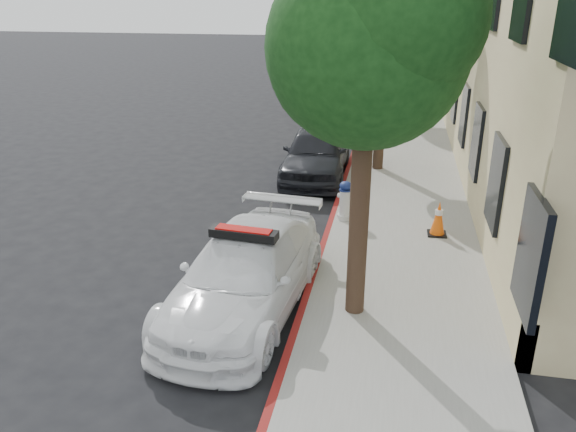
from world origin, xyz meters
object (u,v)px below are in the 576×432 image
(police_car, at_px, (245,274))
(parked_car_far, at_px, (342,85))
(traffic_cone, at_px, (438,218))
(fire_hydrant, at_px, (345,201))
(parked_car_mid, at_px, (317,152))

(police_car, relative_size, parked_car_far, 1.16)
(parked_car_far, bearing_deg, traffic_cone, -77.85)
(fire_hydrant, xyz_separation_m, traffic_cone, (2.01, -0.52, -0.06))
(police_car, height_order, fire_hydrant, police_car)
(parked_car_mid, bearing_deg, police_car, -92.65)
(parked_car_mid, relative_size, parked_car_far, 1.07)
(parked_car_mid, xyz_separation_m, fire_hydrant, (1.15, -3.38, -0.15))
(fire_hydrant, bearing_deg, police_car, -88.11)
(police_car, xyz_separation_m, parked_car_far, (-0.53, 20.15, 0.00))
(traffic_cone, bearing_deg, fire_hydrant, 165.56)
(fire_hydrant, distance_m, traffic_cone, 2.08)
(police_car, xyz_separation_m, fire_hydrant, (1.25, 3.95, -0.08))
(police_car, xyz_separation_m, parked_car_mid, (0.10, 7.33, 0.07))
(parked_car_mid, height_order, parked_car_far, parked_car_mid)
(parked_car_mid, relative_size, traffic_cone, 5.76)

